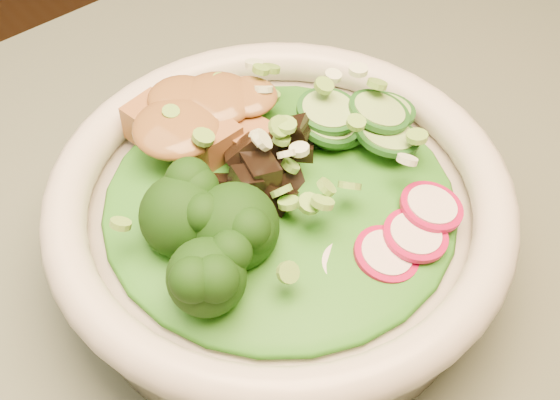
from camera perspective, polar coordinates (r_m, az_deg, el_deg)
salad_bowl at (r=0.51m, az=0.00°, el=-1.56°), size 0.30×0.30×0.08m
lettuce_bed at (r=0.49m, az=0.00°, el=0.08°), size 0.23×0.23×0.03m
broccoli_florets at (r=0.44m, az=-5.33°, el=-3.78°), size 0.11×0.11×0.05m
radish_slices at (r=0.46m, az=7.35°, el=-3.56°), size 0.13×0.09×0.02m
cucumber_slices at (r=0.52m, az=5.10°, el=5.66°), size 0.10×0.10×0.04m
mushroom_heap at (r=0.48m, az=-1.24°, el=2.07°), size 0.10×0.10×0.04m
tofu_cubes at (r=0.51m, az=-5.95°, el=4.88°), size 0.12×0.10×0.04m
peanut_sauce at (r=0.50m, az=-6.08°, el=6.04°), size 0.08×0.06×0.02m
scallion_garnish at (r=0.47m, az=0.00°, el=2.24°), size 0.21×0.21×0.03m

